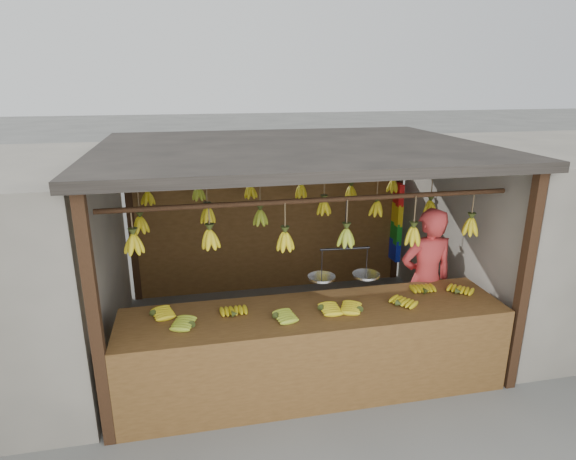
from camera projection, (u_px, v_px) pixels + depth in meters
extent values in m
plane|color=#5B5B57|center=(293.00, 335.00, 6.10)|extent=(80.00, 80.00, 0.00)
cube|color=black|center=(96.00, 327.00, 3.96)|extent=(0.10, 0.10, 2.30)
cube|color=black|center=(523.00, 286.00, 4.74)|extent=(0.10, 0.10, 2.30)
cube|color=black|center=(132.00, 224.00, 6.76)|extent=(0.10, 0.10, 2.30)
cube|color=black|center=(397.00, 209.00, 7.54)|extent=(0.10, 0.10, 2.30)
cube|color=black|center=(293.00, 149.00, 5.39)|extent=(4.30, 3.30, 0.10)
cylinder|color=black|center=(316.00, 200.00, 4.56)|extent=(4.00, 0.05, 0.05)
cylinder|color=black|center=(293.00, 179.00, 5.50)|extent=(4.00, 0.05, 0.05)
cylinder|color=black|center=(277.00, 165.00, 6.43)|extent=(4.00, 0.05, 0.05)
cube|color=brown|center=(272.00, 232.00, 7.23)|extent=(4.00, 0.06, 1.80)
cube|color=slate|center=(555.00, 231.00, 6.46)|extent=(3.00, 3.00, 2.30)
cube|color=brown|center=(315.00, 313.00, 4.81)|extent=(3.86, 0.86, 0.08)
cube|color=brown|center=(326.00, 373.00, 4.53)|extent=(3.86, 0.04, 0.90)
cube|color=black|center=(124.00, 399.00, 4.23)|extent=(0.07, 0.07, 0.82)
cube|color=black|center=(495.00, 352.00, 4.95)|extent=(0.07, 0.07, 0.82)
cube|color=black|center=(133.00, 353.00, 4.94)|extent=(0.07, 0.07, 0.82)
cube|color=black|center=(456.00, 318.00, 5.66)|extent=(0.07, 0.07, 0.82)
ellipsoid|color=gold|center=(154.00, 315.00, 4.63)|extent=(0.28, 0.24, 0.06)
ellipsoid|color=#92A523|center=(193.00, 324.00, 4.46)|extent=(0.28, 0.24, 0.06)
ellipsoid|color=gold|center=(235.00, 315.00, 4.63)|extent=(0.18, 0.24, 0.06)
ellipsoid|color=#92A523|center=(277.00, 318.00, 4.57)|extent=(0.27, 0.22, 0.06)
ellipsoid|color=gold|center=(322.00, 310.00, 4.73)|extent=(0.24, 0.18, 0.06)
ellipsoid|color=gold|center=(360.00, 309.00, 4.75)|extent=(0.29, 0.26, 0.06)
ellipsoid|color=gold|center=(399.00, 305.00, 4.84)|extent=(0.30, 0.29, 0.06)
ellipsoid|color=gold|center=(426.00, 292.00, 5.13)|extent=(0.19, 0.25, 0.06)
ellipsoid|color=gold|center=(458.00, 292.00, 5.11)|extent=(0.30, 0.30, 0.06)
ellipsoid|color=gold|center=(134.00, 244.00, 4.35)|extent=(0.16, 0.16, 0.28)
ellipsoid|color=gold|center=(210.00, 239.00, 4.50)|extent=(0.16, 0.16, 0.28)
ellipsoid|color=gold|center=(285.00, 241.00, 4.60)|extent=(0.16, 0.16, 0.28)
ellipsoid|color=#92A523|center=(346.00, 237.00, 4.69)|extent=(0.16, 0.16, 0.28)
ellipsoid|color=gold|center=(413.00, 236.00, 4.85)|extent=(0.16, 0.16, 0.28)
ellipsoid|color=gold|center=(470.00, 227.00, 5.06)|extent=(0.16, 0.16, 0.28)
ellipsoid|color=gold|center=(141.00, 225.00, 5.27)|extent=(0.16, 0.16, 0.28)
ellipsoid|color=gold|center=(208.00, 215.00, 5.37)|extent=(0.16, 0.16, 0.28)
ellipsoid|color=#92A523|center=(260.00, 218.00, 5.58)|extent=(0.16, 0.16, 0.28)
ellipsoid|color=gold|center=(324.00, 207.00, 5.72)|extent=(0.16, 0.16, 0.28)
ellipsoid|color=gold|center=(376.00, 209.00, 5.87)|extent=(0.16, 0.16, 0.28)
ellipsoid|color=gold|center=(430.00, 208.00, 5.97)|extent=(0.16, 0.16, 0.28)
ellipsoid|color=gold|center=(148.00, 198.00, 6.20)|extent=(0.16, 0.16, 0.28)
ellipsoid|color=#92A523|center=(199.00, 193.00, 6.36)|extent=(0.16, 0.16, 0.28)
ellipsoid|color=gold|center=(250.00, 191.00, 6.50)|extent=(0.16, 0.16, 0.28)
ellipsoid|color=gold|center=(301.00, 191.00, 6.61)|extent=(0.16, 0.16, 0.28)
ellipsoid|color=gold|center=(351.00, 192.00, 6.71)|extent=(0.16, 0.16, 0.28)
ellipsoid|color=gold|center=(393.00, 186.00, 6.84)|extent=(0.16, 0.16, 0.28)
cylinder|color=black|center=(346.00, 224.00, 4.70)|extent=(0.02, 0.02, 0.51)
cylinder|color=black|center=(345.00, 249.00, 4.78)|extent=(0.50, 0.06, 0.02)
cylinder|color=silver|center=(322.00, 278.00, 4.84)|extent=(0.27, 0.27, 0.02)
cylinder|color=silver|center=(366.00, 275.00, 4.90)|extent=(0.27, 0.27, 0.02)
imported|color=#BF3333|center=(426.00, 281.00, 5.56)|extent=(0.64, 0.42, 1.74)
cube|color=red|center=(399.00, 194.00, 7.31)|extent=(0.08, 0.26, 0.34)
cube|color=yellow|center=(397.00, 214.00, 7.40)|extent=(0.08, 0.26, 0.34)
cube|color=#199926|center=(396.00, 233.00, 7.50)|extent=(0.08, 0.26, 0.34)
cube|color=#1426BF|center=(395.00, 249.00, 7.58)|extent=(0.08, 0.26, 0.34)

